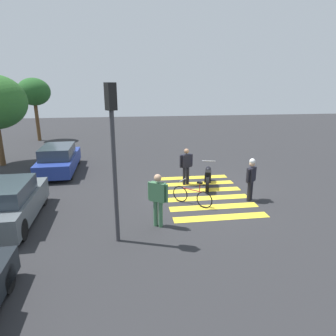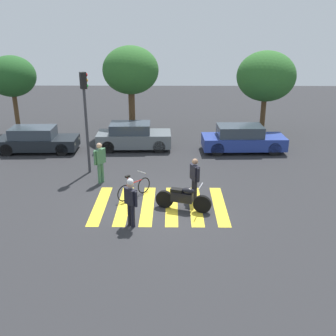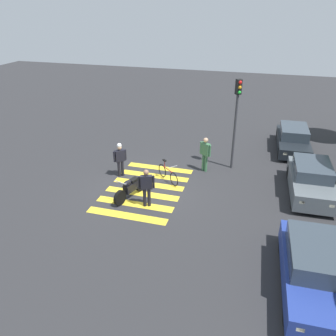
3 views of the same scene
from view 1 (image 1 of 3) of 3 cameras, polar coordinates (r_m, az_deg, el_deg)
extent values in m
plane|color=#2B2B2D|center=(12.47, 7.15, -5.05)|extent=(60.00, 60.00, 0.00)
cylinder|color=black|center=(13.91, 7.83, -1.34)|extent=(0.68, 0.33, 0.66)
cylinder|color=black|center=(12.56, 7.67, -3.29)|extent=(0.68, 0.33, 0.66)
cube|color=black|center=(13.13, 7.78, -1.59)|extent=(0.85, 0.50, 0.36)
ellipsoid|color=black|center=(13.27, 7.85, -0.18)|extent=(0.53, 0.37, 0.24)
cube|color=black|center=(12.87, 7.80, -0.84)|extent=(0.49, 0.36, 0.12)
cylinder|color=#A5A5AD|center=(13.64, 7.94, 1.36)|extent=(0.21, 0.60, 0.04)
torus|color=black|center=(11.49, 2.40, -5.06)|extent=(0.47, 0.51, 0.66)
torus|color=black|center=(11.01, 7.09, -6.15)|extent=(0.47, 0.51, 0.66)
cylinder|color=maroon|center=(11.14, 4.72, -4.26)|extent=(0.58, 0.64, 0.04)
cylinder|color=maroon|center=(10.94, 6.19, -3.75)|extent=(0.05, 0.05, 0.34)
cube|color=black|center=(10.88, 6.22, -2.85)|extent=(0.21, 0.22, 0.06)
cylinder|color=#99999E|center=(11.23, 2.89, -2.31)|extent=(0.36, 0.33, 0.03)
cylinder|color=black|center=(13.47, 3.84, -1.45)|extent=(0.14, 0.14, 0.83)
cylinder|color=black|center=(13.37, 3.19, -1.57)|extent=(0.14, 0.14, 0.83)
cube|color=black|center=(13.22, 3.57, 1.42)|extent=(0.36, 0.52, 0.59)
sphere|color=#8C664C|center=(13.11, 3.60, 3.31)|extent=(0.22, 0.22, 0.22)
cylinder|color=black|center=(13.38, 4.62, 1.57)|extent=(0.09, 0.09, 0.56)
cylinder|color=black|center=(13.07, 2.49, 1.26)|extent=(0.09, 0.09, 0.56)
cylinder|color=black|center=(11.96, 15.48, -4.43)|extent=(0.14, 0.14, 0.80)
cylinder|color=black|center=(12.11, 15.83, -4.19)|extent=(0.14, 0.14, 0.80)
cube|color=black|center=(11.82, 15.91, -1.22)|extent=(0.46, 0.48, 0.56)
sphere|color=tan|center=(11.70, 16.07, 0.79)|extent=(0.22, 0.22, 0.22)
cylinder|color=black|center=(11.57, 15.35, -1.55)|extent=(0.09, 0.09, 0.54)
cylinder|color=black|center=(12.07, 16.44, -0.90)|extent=(0.09, 0.09, 0.54)
sphere|color=white|center=(11.68, 16.11, 1.25)|extent=(0.23, 0.23, 0.23)
cylinder|color=#3F724C|center=(9.60, -2.43, -8.80)|extent=(0.14, 0.14, 0.88)
cylinder|color=#3F724C|center=(9.53, -1.45, -8.99)|extent=(0.14, 0.14, 0.88)
cube|color=#3F724C|center=(9.27, -1.99, -4.69)|extent=(0.44, 0.54, 0.62)
sphere|color=tan|center=(9.11, -2.01, -1.93)|extent=(0.24, 0.24, 0.24)
cylinder|color=#3F724C|center=(9.40, -3.66, -4.41)|extent=(0.09, 0.09, 0.59)
cylinder|color=#3F724C|center=(9.14, -0.26, -4.98)|extent=(0.09, 0.09, 0.59)
cube|color=yellow|center=(10.49, 10.34, -9.42)|extent=(0.45, 3.38, 0.01)
cube|color=yellow|center=(11.27, 8.92, -7.48)|extent=(0.45, 3.38, 0.01)
cube|color=yellow|center=(12.06, 7.70, -5.79)|extent=(0.45, 3.38, 0.01)
cube|color=yellow|center=(12.87, 6.64, -4.31)|extent=(0.45, 3.38, 0.01)
cube|color=yellow|center=(13.69, 5.70, -3.01)|extent=(0.45, 3.38, 0.01)
cube|color=yellow|center=(14.52, 4.88, -1.85)|extent=(0.45, 3.38, 0.01)
cylinder|color=black|center=(7.80, -29.06, -18.40)|extent=(0.66, 0.24, 0.65)
cube|color=#F2EDCC|center=(8.24, -29.17, -14.58)|extent=(0.09, 0.20, 0.12)
cylinder|color=black|center=(12.63, -29.82, -5.27)|extent=(0.67, 0.24, 0.67)
cylinder|color=black|center=(12.19, -23.23, -5.12)|extent=(0.67, 0.24, 0.67)
cylinder|color=black|center=(9.82, -26.70, -10.73)|extent=(0.67, 0.24, 0.67)
cube|color=slate|center=(11.13, -28.61, -6.65)|extent=(4.00, 1.83, 0.73)
cube|color=#333D47|center=(10.75, -29.38, -3.98)|extent=(2.18, 1.57, 0.52)
cube|color=#F2EDCC|center=(12.99, -28.35, -2.99)|extent=(0.09, 0.20, 0.12)
cube|color=#F2EDCC|center=(12.68, -23.67, -2.83)|extent=(0.09, 0.20, 0.12)
cylinder|color=black|center=(17.94, -21.80, 1.68)|extent=(0.70, 0.24, 0.70)
cylinder|color=black|center=(17.68, -17.20, 1.93)|extent=(0.70, 0.24, 0.70)
cylinder|color=black|center=(15.17, -23.96, -1.07)|extent=(0.70, 0.24, 0.70)
cylinder|color=black|center=(14.87, -18.55, -0.83)|extent=(0.70, 0.24, 0.70)
cube|color=navy|center=(16.35, -20.38, 1.12)|extent=(4.38, 1.81, 0.65)
cube|color=#333D47|center=(16.01, -20.73, 3.03)|extent=(2.38, 1.54, 0.57)
cube|color=#F2EDCC|center=(18.46, -20.92, 3.02)|extent=(0.09, 0.20, 0.12)
cube|color=#F2EDCC|center=(18.28, -17.63, 3.21)|extent=(0.09, 0.20, 0.12)
cylinder|color=#38383D|center=(8.29, -10.27, -2.25)|extent=(0.12, 0.12, 3.81)
cube|color=black|center=(7.88, -11.11, 13.50)|extent=(0.33, 0.33, 0.70)
sphere|color=red|center=(7.99, -11.68, 15.15)|extent=(0.16, 0.16, 0.16)
sphere|color=orange|center=(8.00, -11.59, 13.51)|extent=(0.16, 0.16, 0.16)
sphere|color=green|center=(8.01, -11.49, 11.87)|extent=(0.16, 0.16, 0.16)
cylinder|color=brown|center=(18.88, -29.87, 3.74)|extent=(0.30, 0.30, 2.22)
cylinder|color=brown|center=(25.83, -24.04, 8.09)|extent=(0.28, 0.28, 2.91)
ellipsoid|color=#235623|center=(25.66, -24.66, 13.34)|extent=(2.47, 2.47, 2.10)
camera|label=2|loc=(20.36, 49.35, 16.46)|focal=42.21mm
camera|label=3|loc=(24.14, -12.78, 23.52)|focal=36.24mm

